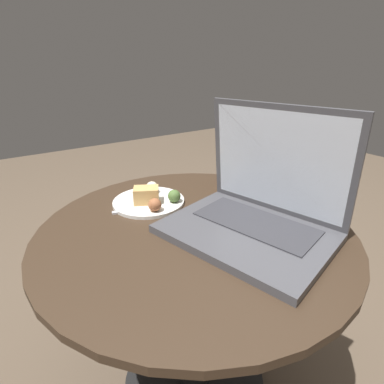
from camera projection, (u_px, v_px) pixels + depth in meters
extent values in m
plane|color=brown|center=(194.00, 380.00, 0.92)|extent=(6.00, 6.00, 0.00)
cylinder|color=black|center=(194.00, 378.00, 0.92)|extent=(0.42, 0.42, 0.01)
cylinder|color=black|center=(194.00, 313.00, 0.82)|extent=(0.09, 0.09, 0.51)
cylinder|color=#38281C|center=(195.00, 229.00, 0.71)|extent=(0.73, 0.73, 0.02)
cube|color=#47474C|center=(246.00, 233.00, 0.66)|extent=(0.40, 0.33, 0.02)
cube|color=#333338|center=(255.00, 222.00, 0.68)|extent=(0.29, 0.18, 0.00)
cube|color=#47474C|center=(277.00, 161.00, 0.68)|extent=(0.35, 0.11, 0.26)
cube|color=silver|center=(277.00, 162.00, 0.68)|extent=(0.32, 0.10, 0.23)
cylinder|color=#C6701E|center=(233.00, 157.00, 0.86)|extent=(0.06, 0.06, 0.21)
cylinder|color=white|center=(236.00, 115.00, 0.81)|extent=(0.06, 0.06, 0.02)
cylinder|color=silver|center=(149.00, 201.00, 0.82)|extent=(0.19, 0.19, 0.01)
cube|color=tan|center=(146.00, 195.00, 0.80)|extent=(0.07, 0.08, 0.04)
sphere|color=#9E5B38|center=(155.00, 205.00, 0.75)|extent=(0.03, 0.03, 0.03)
sphere|color=#4C6B33|center=(174.00, 196.00, 0.80)|extent=(0.03, 0.03, 0.03)
sphere|color=beige|center=(153.00, 187.00, 0.86)|extent=(0.03, 0.03, 0.03)
cube|color=#B2B2B7|center=(135.00, 211.00, 0.77)|extent=(0.05, 0.11, 0.00)
cube|color=#B2B2B7|center=(167.00, 207.00, 0.79)|extent=(0.04, 0.06, 0.00)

